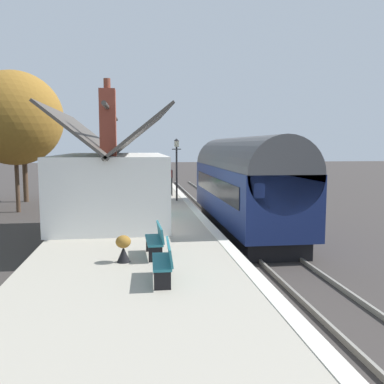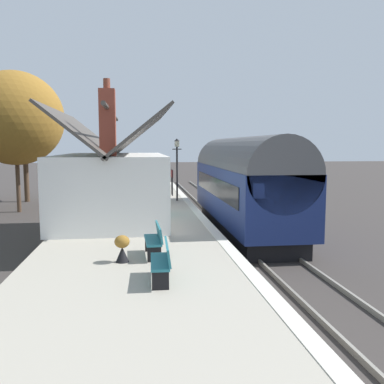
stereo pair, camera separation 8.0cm
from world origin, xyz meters
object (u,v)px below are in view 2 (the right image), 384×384
object	(u,v)px
bench_near_building	(146,184)
tree_mid_background	(15,118)
bench_by_lamp	(155,239)
planter_edge_far	(122,248)
station_sign_board	(172,176)
tree_far_right	(24,133)
station_building	(113,183)
bench_platform_end	(163,260)
planter_bench_left	(114,186)
planter_under_sign	(151,183)
planter_bench_right	(131,181)
lamp_post_platform	(177,157)
train	(244,184)

from	to	relation	value
bench_near_building	tree_mid_background	xyz separation A→B (m)	(-1.89, 7.60, 4.12)
bench_by_lamp	planter_edge_far	distance (m)	0.99
station_sign_board	tree_far_right	xyz separation A→B (m)	(5.15, 9.85, 2.73)
station_building	bench_platform_end	xyz separation A→B (m)	(-8.56, -1.56, -0.99)
planter_bench_left	planter_under_sign	size ratio (longest dim) A/B	1.16
planter_bench_left	bench_platform_end	bearing A→B (deg)	-173.33
planter_edge_far	station_sign_board	distance (m)	14.71
station_sign_board	tree_far_right	world-z (taller)	tree_far_right
bench_by_lamp	planter_bench_right	distance (m)	19.01
lamp_post_platform	planter_bench_right	bearing A→B (deg)	19.33
tree_far_right	station_sign_board	bearing A→B (deg)	-117.63
planter_bench_left	planter_under_sign	distance (m)	3.51
bench_platform_end	station_sign_board	size ratio (longest dim) A/B	0.90
planter_bench_left	tree_mid_background	distance (m)	6.99
station_building	planter_bench_right	world-z (taller)	station_building
station_building	lamp_post_platform	xyz separation A→B (m)	(5.08, -3.16, 0.93)
station_sign_board	tree_mid_background	xyz separation A→B (m)	(0.42, 9.11, 3.41)
tree_far_right	bench_near_building	bearing A→B (deg)	-108.85
train	planter_bench_left	distance (m)	10.63
tree_mid_background	tree_far_right	bearing A→B (deg)	8.84
planter_bench_right	lamp_post_platform	distance (m)	8.16
bench_near_building	planter_bench_left	xyz separation A→B (m)	(-0.75, 2.09, -0.03)
planter_bench_left	lamp_post_platform	xyz separation A→B (m)	(-4.08, -3.67, 1.96)
bench_platform_end	bench_by_lamp	size ratio (longest dim) A/B	1.00
bench_platform_end	planter_bench_left	xyz separation A→B (m)	(17.73, 2.07, -0.03)
bench_by_lamp	planter_bench_left	world-z (taller)	planter_bench_left
bench_by_lamp	planter_bench_left	size ratio (longest dim) A/B	1.59
train	tree_far_right	size ratio (longest dim) A/B	1.63
planter_edge_far	tree_mid_background	xyz separation A→B (m)	(14.90, 6.63, 4.23)
train	planter_under_sign	distance (m)	11.73
bench_near_building	planter_bench_right	world-z (taller)	planter_bench_right
station_building	tree_far_right	bearing A→B (deg)	27.92
lamp_post_platform	station_sign_board	xyz separation A→B (m)	(2.52, 0.07, -1.21)
planter_bench_right	planter_under_sign	bearing A→B (deg)	-122.13
station_building	bench_platform_end	world-z (taller)	station_building
planter_bench_right	planter_edge_far	bearing A→B (deg)	-179.78
train	tree_mid_background	xyz separation A→B (m)	(7.39, 11.79, 3.29)
train	lamp_post_platform	xyz separation A→B (m)	(4.45, 2.61, 1.10)
planter_bench_right	tree_far_right	world-z (taller)	tree_far_right
station_building	planter_bench_right	distance (m)	12.61
planter_bench_left	planter_bench_right	bearing A→B (deg)	-17.04
train	planter_edge_far	bearing A→B (deg)	145.47
station_sign_board	tree_far_right	distance (m)	11.44
planter_under_sign	tree_far_right	bearing A→B (deg)	82.94
planter_under_sign	bench_by_lamp	bearing A→B (deg)	178.54
lamp_post_platform	station_sign_board	size ratio (longest dim) A/B	2.17
bench_by_lamp	tree_mid_background	bearing A→B (deg)	27.44
train	station_building	xyz separation A→B (m)	(-0.63, 5.77, 0.16)
bench_by_lamp	lamp_post_platform	world-z (taller)	lamp_post_platform
tree_far_right	planter_under_sign	bearing A→B (deg)	-97.06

